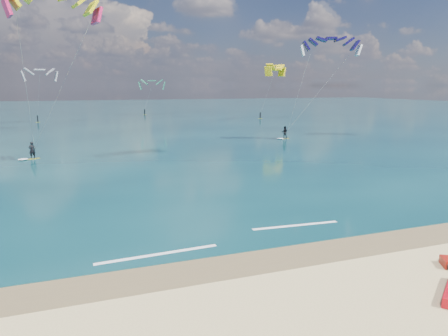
% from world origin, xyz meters
% --- Properties ---
extents(ground, '(320.00, 320.00, 0.00)m').
position_xyz_m(ground, '(0.00, 40.00, 0.00)').
color(ground, tan).
rests_on(ground, ground).
extents(wet_sand_strip, '(320.00, 2.40, 0.01)m').
position_xyz_m(wet_sand_strip, '(0.00, 3.00, 0.00)').
color(wet_sand_strip, brown).
rests_on(wet_sand_strip, ground).
extents(sea, '(320.00, 200.00, 0.04)m').
position_xyz_m(sea, '(0.00, 104.00, 0.02)').
color(sea, '#092D36').
rests_on(sea, ground).
extents(kitesurfer_main, '(10.03, 9.85, 16.16)m').
position_xyz_m(kitesurfer_main, '(-9.94, 28.75, 8.22)').
color(kitesurfer_main, yellow).
rests_on(kitesurfer_main, sea).
extents(kitesurfer_far, '(10.05, 7.91, 14.76)m').
position_xyz_m(kitesurfer_far, '(21.89, 35.92, 7.64)').
color(kitesurfer_far, gold).
rests_on(kitesurfer_far, sea).
extents(shoreline_foam, '(12.82, 1.86, 0.01)m').
position_xyz_m(shoreline_foam, '(-0.24, 5.61, 0.04)').
color(shoreline_foam, white).
rests_on(shoreline_foam, ground).
extents(distant_kites, '(79.64, 33.12, 14.42)m').
position_xyz_m(distant_kites, '(-9.69, 78.00, 5.64)').
color(distant_kites, yellow).
rests_on(distant_kites, ground).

